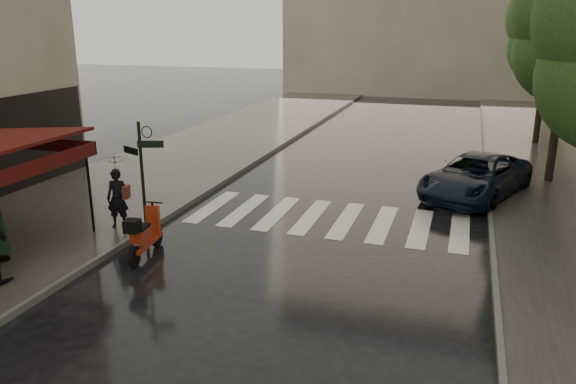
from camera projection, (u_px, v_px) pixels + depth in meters
The scene contains 12 objects.
ground at pixel (121, 295), 11.70m from camera, with size 120.00×120.00×0.00m, color black.
sidewalk_near at pixel (192, 155), 23.94m from camera, with size 6.00×60.00×0.12m, color #38332D.
sidewalk_far at pixel (571, 184), 19.63m from camera, with size 5.50×60.00×0.12m, color #38332D.
curb_near at pixel (259, 160), 23.05m from camera, with size 0.12×60.00×0.16m, color #595651.
curb_far at pixel (487, 177), 20.45m from camera, with size 0.12×60.00×0.16m, color #595651.
crosswalk at pixel (328, 218), 16.30m from camera, with size 7.85×3.20×0.01m.
signpost at pixel (142, 171), 14.26m from camera, with size 1.17×0.29×3.10m.
tree_mid at pixel (571, 19), 18.27m from camera, with size 3.80×3.80×8.34m.
tree_far at pixel (550, 23), 24.64m from camera, with size 3.80×3.80×8.16m.
pedestrian_with_umbrella at pixel (115, 169), 14.82m from camera, with size 1.16×1.18×2.43m.
scooter at pixel (144, 235), 13.45m from camera, with size 0.59×1.82×1.20m.
parked_car at pixel (476, 177), 18.14m from camera, with size 2.29×4.96×1.38m, color black.
Camera 1 is at (6.56, -9.02, 5.41)m, focal length 35.00 mm.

